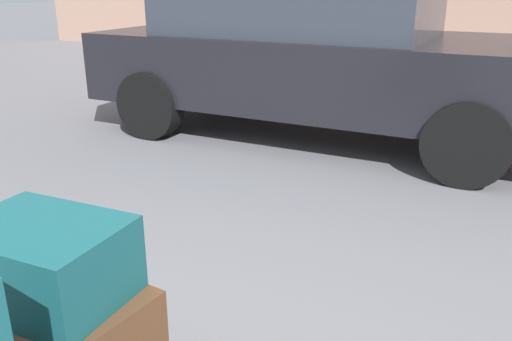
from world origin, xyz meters
TOP-DOWN VIEW (x-y plane):
  - suitcase_brown_front_left at (-0.10, 0.20)m, footprint 0.53×0.42m
  - duffel_bag_teal_topmost_pile at (-0.10, 0.20)m, footprint 0.46×0.36m
  - parked_car at (-0.96, 4.13)m, footprint 4.38×2.08m

SIDE VIEW (x-z plane):
  - suitcase_brown_front_left at x=-0.10m, z-range 0.34..0.62m
  - duffel_bag_teal_topmost_pile at x=-0.10m, z-range 0.62..0.84m
  - parked_car at x=-0.96m, z-range 0.05..1.47m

